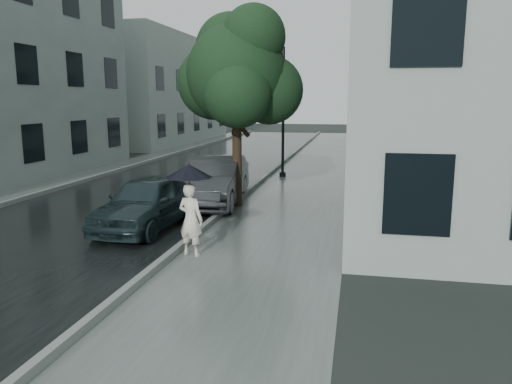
% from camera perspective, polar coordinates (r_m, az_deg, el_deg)
% --- Properties ---
extents(ground, '(120.00, 120.00, 0.00)m').
position_cam_1_polar(ground, '(8.73, -4.08, -11.67)').
color(ground, black).
rests_on(ground, ground).
extents(sidewalk, '(3.50, 60.00, 0.01)m').
position_cam_1_polar(sidewalk, '(20.14, 5.83, 1.09)').
color(sidewalk, slate).
rests_on(sidewalk, ground).
extents(kerb_near, '(0.15, 60.00, 0.15)m').
position_cam_1_polar(kerb_near, '(20.39, 0.73, 1.47)').
color(kerb_near, slate).
rests_on(kerb_near, ground).
extents(asphalt_road, '(6.85, 60.00, 0.00)m').
position_cam_1_polar(asphalt_road, '(21.33, -8.55, 1.56)').
color(asphalt_road, black).
rests_on(asphalt_road, ground).
extents(kerb_far, '(0.15, 60.00, 0.15)m').
position_cam_1_polar(kerb_far, '(22.75, -16.87, 1.96)').
color(kerb_far, slate).
rests_on(kerb_far, ground).
extents(sidewalk_far, '(1.70, 60.00, 0.01)m').
position_cam_1_polar(sidewalk_far, '(23.22, -18.87, 1.84)').
color(sidewalk_far, '#4C5451').
rests_on(sidewalk_far, ground).
extents(building_near, '(7.02, 36.00, 9.00)m').
position_cam_1_polar(building_near, '(27.49, 18.84, 12.52)').
color(building_near, gray).
rests_on(building_near, ground).
extents(building_far_b, '(7.02, 18.00, 8.00)m').
position_cam_1_polar(building_far_b, '(41.02, -11.58, 11.34)').
color(building_far_b, gray).
rests_on(building_far_b, ground).
extents(pedestrian, '(0.65, 0.52, 1.57)m').
position_cam_1_polar(pedestrian, '(10.65, -7.47, -3.14)').
color(pedestrian, silver).
rests_on(pedestrian, sidewalk).
extents(umbrella, '(1.00, 1.00, 1.09)m').
position_cam_1_polar(umbrella, '(10.45, -7.69, 2.41)').
color(umbrella, black).
rests_on(umbrella, ground).
extents(street_tree, '(3.94, 3.58, 6.00)m').
position_cam_1_polar(street_tree, '(15.41, -2.14, 13.45)').
color(street_tree, '#332619').
rests_on(street_tree, ground).
extents(lamp_post, '(0.85, 0.33, 5.54)m').
position_cam_1_polar(lamp_post, '(21.36, 2.74, 10.17)').
color(lamp_post, black).
rests_on(lamp_post, ground).
extents(car_near, '(1.83, 4.08, 1.36)m').
position_cam_1_polar(car_near, '(13.16, -12.32, -1.13)').
color(car_near, '#1A292D').
rests_on(car_near, ground).
extents(car_far, '(2.01, 4.75, 1.52)m').
position_cam_1_polar(car_far, '(15.78, -4.81, 1.30)').
color(car_far, '#272A2D').
rests_on(car_far, ground).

